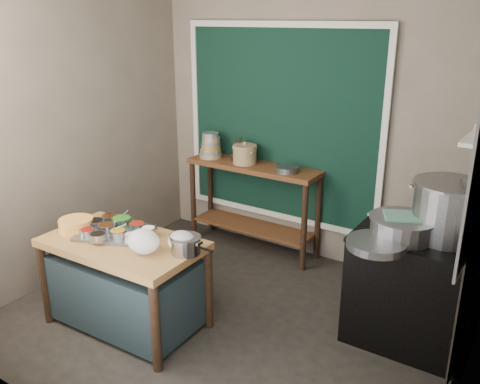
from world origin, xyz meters
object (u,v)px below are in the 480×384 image
Objects in this scene: prep_table at (126,283)px; condiment_tray at (115,233)px; back_counter at (253,207)px; yellow_basin at (76,225)px; stock_pot at (449,211)px; steamer at (402,228)px; stove_block at (414,291)px; saucepan at (186,245)px; ceramic_crock at (245,155)px; utensil_cup at (237,157)px.

prep_table is 2.23× the size of condiment_tray.
back_counter is (0.08, 1.80, 0.10)m from prep_table.
yellow_basin is 0.51× the size of stock_pot.
stock_pot is at bearing 33.33° from steamer.
yellow_basin is at bearing -155.03° from stove_block.
saucepan is at bearing -147.15° from stock_pot.
prep_table is 0.71m from saucepan.
yellow_basin is 2.54m from steamer.
stove_block is at bearing 24.97° from yellow_basin.
ceramic_crock is (0.44, 1.84, 0.24)m from yellow_basin.
prep_table is 1.80m from back_counter.
ceramic_crock is 0.54× the size of steamer.
back_counter reaches higher than yellow_basin.
ceramic_crock is at bearing -18.65° from utensil_cup.
steamer is at bearing -146.67° from stock_pot.
yellow_basin is at bearing -99.66° from utensil_cup.
back_counter is 6.13× the size of saucepan.
yellow_basin is at bearing -103.44° from ceramic_crock.
back_counter is 1.61× the size of stove_block.
prep_table is 2.52m from stock_pot.
yellow_basin is 2.01× the size of utensil_cup.
prep_table is at bearing -21.30° from condiment_tray.
stock_pot is 1.11× the size of steamer.
back_counter reaches higher than stove_block.
condiment_tray is at bearing -154.56° from stock_pot.
saucepan is 1.74× the size of utensil_cup.
back_counter is at bearing 74.04° from yellow_basin.
utensil_cup is at bearing 92.51° from prep_table.
back_counter is at bearing 158.98° from stove_block.
ceramic_crock is (-0.01, 1.77, 0.66)m from prep_table.
ceramic_crock reaches higher than prep_table.
ceramic_crock is at bearing -166.72° from back_counter.
ceramic_crock is (-0.09, -0.02, 0.56)m from back_counter.
saucepan is at bearing -147.25° from steamer.
condiment_tray is 2.54m from stock_pot.
utensil_cup is (-0.13, 1.81, 0.62)m from prep_table.
back_counter is 10.65× the size of utensil_cup.
back_counter is at bearing 85.79° from prep_table.
utensil_cup reaches higher than saucepan.
utensil_cup reaches higher than condiment_tray.
saucepan is at bearing 4.62° from condiment_tray.
yellow_basin is (-0.31, -0.12, 0.04)m from condiment_tray.
prep_table is 9.18× the size of utensil_cup.
stove_block is 3.43× the size of ceramic_crock.
utensil_cup is (0.01, 1.76, 0.23)m from condiment_tray.
prep_table is at bearing -167.37° from saucepan.
ceramic_crock is at bearing 110.07° from saucepan.
ceramic_crock is 2.05m from steamer.
stove_block is 1.67× the size of stock_pot.
back_counter is 5.29× the size of yellow_basin.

